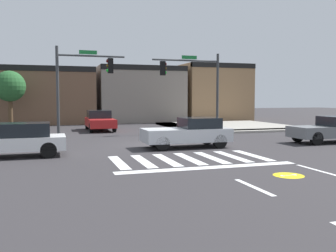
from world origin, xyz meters
TOP-DOWN VIEW (x-y plane):
  - ground_plane at (0.00, 0.00)m, footprint 120.00×120.00m
  - crosswalk_near at (-0.00, -4.50)m, footprint 6.18×3.05m
  - bike_detector_marking at (1.85, -8.48)m, footprint 0.97×0.97m
  - curb_corner_northeast at (8.49, 9.42)m, footprint 10.00×10.60m
  - storefront_row at (3.54, 19.05)m, footprint 25.13×6.72m
  - traffic_signal_northeast at (4.22, 5.80)m, footprint 4.90×0.32m
  - traffic_signal_northwest at (-3.45, 5.30)m, footprint 4.24×0.32m
  - car_white at (-6.78, -1.88)m, footprint 4.36×1.71m
  - car_silver at (1.20, -1.27)m, footprint 4.31×1.83m
  - car_gray at (9.55, -1.75)m, footprint 4.67×1.76m
  - car_red at (-1.85, 9.72)m, footprint 1.88×4.45m
  - roadside_tree at (-8.50, 14.00)m, footprint 2.50×2.50m

SIDE VIEW (x-z plane):
  - ground_plane at x=0.00m, z-range 0.00..0.00m
  - bike_detector_marking at x=1.85m, z-range 0.00..0.01m
  - crosswalk_near at x=0.00m, z-range 0.00..0.01m
  - curb_corner_northeast at x=8.49m, z-range 0.00..0.15m
  - car_white at x=-6.78m, z-range 0.00..1.42m
  - car_gray at x=9.55m, z-range 0.02..1.46m
  - car_silver at x=1.20m, z-range 0.00..1.48m
  - car_red at x=-1.85m, z-range 0.01..1.52m
  - storefront_row at x=3.54m, z-range -0.16..5.86m
  - roadside_tree at x=-8.50m, z-range 1.03..5.68m
  - traffic_signal_northwest at x=-3.45m, z-range 0.99..6.60m
  - traffic_signal_northeast at x=4.22m, z-range 1.01..6.59m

